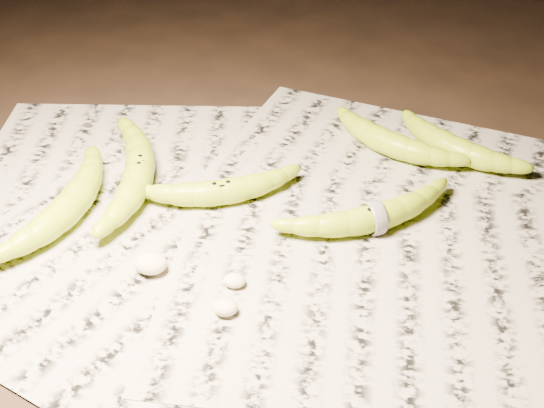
# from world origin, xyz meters

# --- Properties ---
(ground) EXTENTS (3.00, 3.00, 0.00)m
(ground) POSITION_xyz_m (0.00, 0.00, 0.00)
(ground) COLOR black
(ground) RESTS_ON ground
(newspaper_patch) EXTENTS (0.90, 0.70, 0.01)m
(newspaper_patch) POSITION_xyz_m (0.03, 0.02, 0.00)
(newspaper_patch) COLOR #A69F8E
(newspaper_patch) RESTS_ON ground
(banana_left_a) EXTENTS (0.10, 0.24, 0.04)m
(banana_left_a) POSITION_xyz_m (-0.16, 0.09, 0.03)
(banana_left_a) COLOR #BBD91B
(banana_left_a) RESTS_ON newspaper_patch
(banana_left_b) EXTENTS (0.11, 0.22, 0.04)m
(banana_left_b) POSITION_xyz_m (-0.23, 0.01, 0.03)
(banana_left_b) COLOR #BBD91B
(banana_left_b) RESTS_ON newspaper_patch
(banana_center) EXTENTS (0.20, 0.11, 0.03)m
(banana_center) POSITION_xyz_m (-0.05, 0.06, 0.03)
(banana_center) COLOR #BBD91B
(banana_center) RESTS_ON newspaper_patch
(banana_taped) EXTENTS (0.21, 0.15, 0.04)m
(banana_taped) POSITION_xyz_m (0.15, 0.03, 0.03)
(banana_taped) COLOR #BBD91B
(banana_taped) RESTS_ON newspaper_patch
(banana_upper_a) EXTENTS (0.19, 0.16, 0.04)m
(banana_upper_a) POSITION_xyz_m (0.17, 0.20, 0.03)
(banana_upper_a) COLOR #BBD91B
(banana_upper_a) RESTS_ON newspaper_patch
(banana_upper_b) EXTENTS (0.17, 0.16, 0.04)m
(banana_upper_b) POSITION_xyz_m (0.26, 0.20, 0.03)
(banana_upper_b) COLOR #BBD91B
(banana_upper_b) RESTS_ON newspaper_patch
(measuring_tape) EXTENTS (0.02, 0.04, 0.05)m
(measuring_tape) POSITION_xyz_m (0.15, 0.03, 0.03)
(measuring_tape) COLOR white
(measuring_tape) RESTS_ON newspaper_patch
(flesh_chunk_a) EXTENTS (0.04, 0.03, 0.02)m
(flesh_chunk_a) POSITION_xyz_m (-0.11, -0.08, 0.02)
(flesh_chunk_a) COLOR beige
(flesh_chunk_a) RESTS_ON newspaper_patch
(flesh_chunk_b) EXTENTS (0.03, 0.02, 0.02)m
(flesh_chunk_b) POSITION_xyz_m (-0.01, -0.14, 0.02)
(flesh_chunk_b) COLOR beige
(flesh_chunk_b) RESTS_ON newspaper_patch
(flesh_chunk_c) EXTENTS (0.02, 0.02, 0.01)m
(flesh_chunk_c) POSITION_xyz_m (-0.01, -0.09, 0.02)
(flesh_chunk_c) COLOR beige
(flesh_chunk_c) RESTS_ON newspaper_patch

